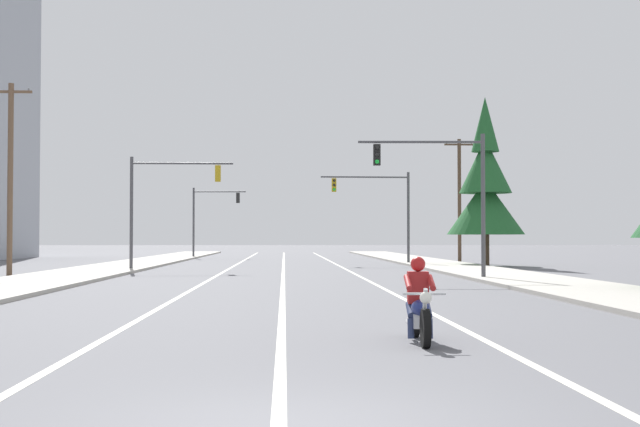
% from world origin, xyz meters
% --- Properties ---
extents(lane_stripe_center, '(0.16, 100.00, 0.01)m').
position_xyz_m(lane_stripe_center, '(-0.16, 45.00, 0.00)').
color(lane_stripe_center, beige).
rests_on(lane_stripe_center, ground).
extents(lane_stripe_left, '(0.16, 100.00, 0.01)m').
position_xyz_m(lane_stripe_left, '(-3.28, 45.00, 0.00)').
color(lane_stripe_left, beige).
rests_on(lane_stripe_left, ground).
extents(lane_stripe_right, '(0.16, 100.00, 0.01)m').
position_xyz_m(lane_stripe_right, '(3.38, 45.00, 0.00)').
color(lane_stripe_right, beige).
rests_on(lane_stripe_right, ground).
extents(sidewalk_kerb_right, '(4.40, 110.00, 0.14)m').
position_xyz_m(sidewalk_kerb_right, '(9.87, 40.00, 0.07)').
color(sidewalk_kerb_right, '#ADA89E').
rests_on(sidewalk_kerb_right, ground).
extents(sidewalk_kerb_left, '(4.40, 110.00, 0.14)m').
position_xyz_m(sidewalk_kerb_left, '(-9.87, 40.00, 0.07)').
color(sidewalk_kerb_left, '#ADA89E').
rests_on(sidewalk_kerb_left, ground).
extents(motorcycle_with_rider, '(0.70, 2.19, 1.46)m').
position_xyz_m(motorcycle_with_rider, '(2.21, 6.65, 0.59)').
color(motorcycle_with_rider, black).
rests_on(motorcycle_with_rider, ground).
extents(traffic_signal_near_right, '(5.39, 0.37, 6.20)m').
position_xyz_m(traffic_signal_near_right, '(6.76, 28.01, 4.13)').
color(traffic_signal_near_right, '#47474C').
rests_on(traffic_signal_near_right, ground).
extents(traffic_signal_near_left, '(5.60, 0.37, 6.20)m').
position_xyz_m(traffic_signal_near_left, '(-6.80, 39.03, 4.14)').
color(traffic_signal_near_left, '#47474C').
rests_on(traffic_signal_near_left, ground).
extents(traffic_signal_mid_right, '(6.00, 0.57, 6.20)m').
position_xyz_m(traffic_signal_mid_right, '(6.46, 49.20, 4.17)').
color(traffic_signal_mid_right, '#47474C').
rests_on(traffic_signal_mid_right, ground).
extents(traffic_signal_mid_left, '(4.70, 0.48, 6.20)m').
position_xyz_m(traffic_signal_mid_left, '(-6.79, 68.02, 4.09)').
color(traffic_signal_mid_left, '#47474C').
rests_on(traffic_signal_mid_left, ground).
extents(utility_pole_left_near, '(1.96, 0.26, 9.12)m').
position_xyz_m(utility_pole_left_near, '(-13.08, 33.10, 4.75)').
color(utility_pole_left_near, brown).
rests_on(utility_pole_left_near, ground).
extents(utility_pole_right_far, '(2.18, 0.26, 8.99)m').
position_xyz_m(utility_pole_right_far, '(12.65, 53.93, 4.70)').
color(utility_pole_right_far, '#4C3828').
rests_on(utility_pole_right_far, ground).
extents(conifer_tree_right_verge_far, '(4.88, 4.88, 10.73)m').
position_xyz_m(conifer_tree_right_verge_far, '(12.62, 45.71, 4.92)').
color(conifer_tree_right_verge_far, '#4C3828').
rests_on(conifer_tree_right_verge_far, ground).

